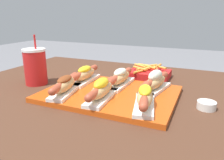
{
  "coord_description": "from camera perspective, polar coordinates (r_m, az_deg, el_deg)",
  "views": [
    {
      "loc": [
        0.35,
        -0.77,
        0.99
      ],
      "look_at": [
        0.02,
        -0.04,
        0.75
      ],
      "focal_mm": 35.0,
      "sensor_mm": 36.0,
      "label": 1
    }
  ],
  "objects": [
    {
      "name": "fries_basket",
      "position": [
        1.08,
        9.65,
        1.62
      ],
      "size": [
        0.19,
        0.16,
        0.06
      ],
      "color": "red",
      "rests_on": "patio_table"
    },
    {
      "name": "sauce_bowl",
      "position": [
        0.78,
        23.46,
        -5.97
      ],
      "size": [
        0.06,
        0.06,
        0.03
      ],
      "color": "silver",
      "rests_on": "patio_table"
    },
    {
      "name": "serving_tray",
      "position": [
        0.83,
        -0.56,
        -3.59
      ],
      "size": [
        0.49,
        0.36,
        0.02
      ],
      "color": "#CC4C14",
      "rests_on": "patio_table"
    },
    {
      "name": "hot_dog_2",
      "position": [
        0.7,
        8.57,
        -4.31
      ],
      "size": [
        0.1,
        0.22,
        0.07
      ],
      "color": "white",
      "rests_on": "serving_tray"
    },
    {
      "name": "hot_dog_5",
      "position": [
        0.84,
        11.17,
        -0.44
      ],
      "size": [
        0.09,
        0.23,
        0.08
      ],
      "color": "white",
      "rests_on": "serving_tray"
    },
    {
      "name": "hot_dog_3",
      "position": [
        0.95,
        -7.11,
        1.51
      ],
      "size": [
        0.07,
        0.23,
        0.07
      ],
      "color": "white",
      "rests_on": "serving_tray"
    },
    {
      "name": "hot_dog_0",
      "position": [
        0.82,
        -12.18,
        -1.23
      ],
      "size": [
        0.1,
        0.22,
        0.06
      ],
      "color": "white",
      "rests_on": "serving_tray"
    },
    {
      "name": "hot_dog_1",
      "position": [
        0.75,
        -2.8,
        -2.57
      ],
      "size": [
        0.07,
        0.23,
        0.07
      ],
      "color": "white",
      "rests_on": "serving_tray"
    },
    {
      "name": "drink_cup",
      "position": [
        1.01,
        -19.39,
        3.35
      ],
      "size": [
        0.1,
        0.1,
        0.22
      ],
      "color": "red",
      "rests_on": "patio_table"
    },
    {
      "name": "hot_dog_4",
      "position": [
        0.89,
        2.14,
        0.66
      ],
      "size": [
        0.06,
        0.23,
        0.07
      ],
      "color": "white",
      "rests_on": "serving_tray"
    }
  ]
}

